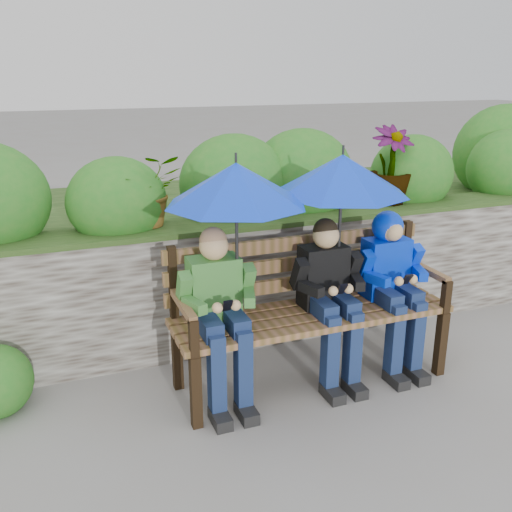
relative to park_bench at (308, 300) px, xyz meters
name	(u,v)px	position (x,y,z in m)	size (l,w,h in m)	color
ground	(261,386)	(-0.37, -0.03, -0.60)	(60.00, 60.00, 0.00)	gray
garden_backdrop	(203,239)	(-0.33, 1.56, 0.05)	(8.00, 2.88, 1.86)	#443A32
park_bench	(308,300)	(0.00, 0.00, 0.00)	(1.98, 0.58, 1.05)	black
boy_left	(219,307)	(-0.69, -0.10, 0.09)	(0.50, 0.58, 1.20)	#3F8930
boy_middle	(329,292)	(0.12, -0.10, 0.08)	(0.49, 0.57, 1.19)	black
boy_right	(392,276)	(0.63, -0.08, 0.13)	(0.49, 0.59, 1.19)	#0035DB
umbrella_left	(236,184)	(-0.55, -0.07, 0.89)	(0.91, 0.91, 0.92)	#0935DF
umbrella_right	(342,174)	(0.21, -0.03, 0.89)	(0.92, 0.92, 0.90)	#0935DF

